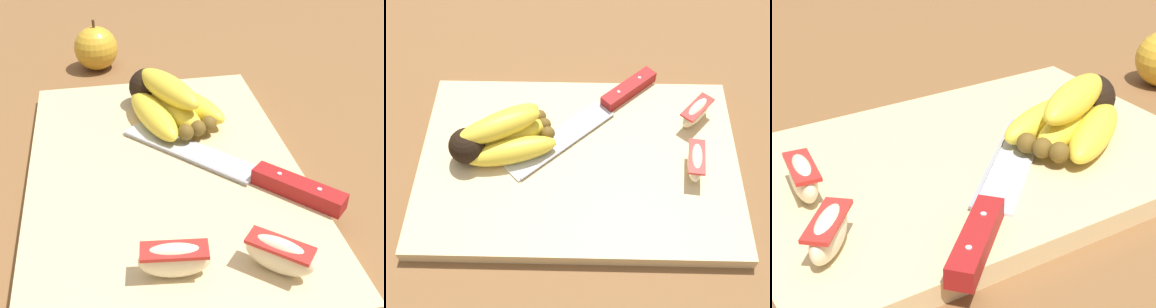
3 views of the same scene
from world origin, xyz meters
The scene contains 7 objects.
ground_plane centered at (0.00, 0.00, 0.00)m, with size 6.00×6.00×0.00m, color brown.
cutting_board centered at (-0.01, 0.00, 0.01)m, with size 0.45×0.30×0.02m, color #DBBC84.
banana_bunch centered at (0.10, -0.02, 0.04)m, with size 0.15×0.13×0.06m.
chefs_knife centered at (-0.05, -0.10, 0.03)m, with size 0.22×0.21×0.02m.
apple_wedge_near centered at (-0.17, 0.01, 0.04)m, with size 0.03×0.06×0.04m.
apple_wedge_middle centered at (-0.18, -0.08, 0.04)m, with size 0.06×0.06×0.04m.
whole_apple centered at (0.32, 0.06, 0.04)m, with size 0.07×0.07×0.08m.
Camera 1 is at (-0.47, 0.05, 0.35)m, focal length 46.81 mm.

